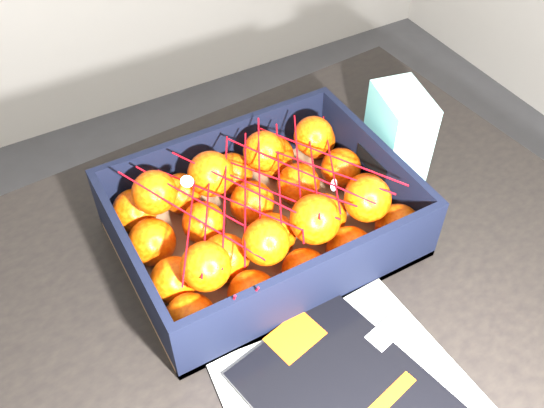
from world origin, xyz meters
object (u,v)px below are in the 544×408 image
retail_carton (397,136)px  magazine_stack (351,402)px  table (255,313)px  produce_crate (263,224)px

retail_carton → magazine_stack: bearing=-121.2°
retail_carton → table: bearing=-152.7°
table → retail_carton: 0.39m
table → produce_crate: size_ratio=2.82×
produce_crate → magazine_stack: bearing=-97.1°
table → magazine_stack: magazine_stack is taller
table → produce_crate: 0.16m
produce_crate → retail_carton: retail_carton is taller
table → retail_carton: size_ratio=7.28×
magazine_stack → retail_carton: (0.32, 0.34, 0.08)m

